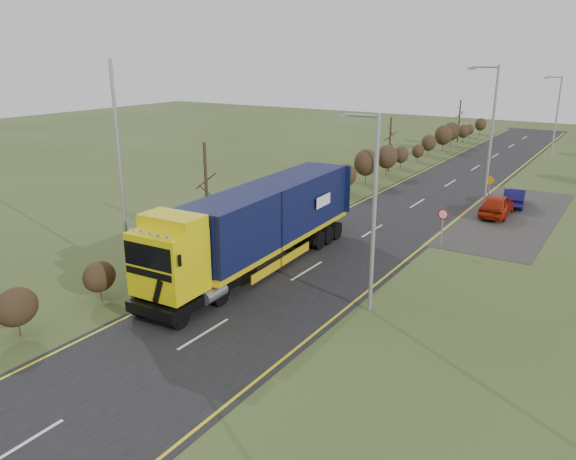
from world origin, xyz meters
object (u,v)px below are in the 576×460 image
(lorry, at_px, (258,223))
(streetlight_near, at_px, (372,207))
(speed_sign, at_px, (443,221))
(car_blue_sedan, at_px, (514,197))
(car_red_hatchback, at_px, (497,205))

(lorry, bearing_deg, streetlight_near, -14.44)
(lorry, xyz_separation_m, speed_sign, (6.81, 8.40, -0.89))
(car_blue_sedan, distance_m, streetlight_near, 22.01)
(streetlight_near, distance_m, speed_sign, 10.25)
(lorry, height_order, speed_sign, lorry)
(car_blue_sedan, xyz_separation_m, speed_sign, (-1.58, -11.80, 0.93))
(car_red_hatchback, distance_m, car_blue_sedan, 3.41)
(lorry, xyz_separation_m, car_blue_sedan, (8.39, 20.20, -1.82))
(lorry, bearing_deg, car_blue_sedan, 64.63)
(speed_sign, bearing_deg, car_blue_sedan, 82.36)
(streetlight_near, bearing_deg, car_red_hatchback, 86.29)
(lorry, distance_m, speed_sign, 10.85)
(lorry, bearing_deg, car_red_hatchback, 61.93)
(lorry, relative_size, car_blue_sedan, 3.98)
(streetlight_near, bearing_deg, car_blue_sedan, 85.67)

